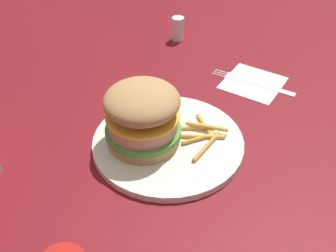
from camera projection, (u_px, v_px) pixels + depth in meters
The scene contains 7 objects.
ground_plane at pixel (174, 148), 0.69m from camera, with size 1.60×1.60×0.00m, color maroon.
plate at pixel (168, 143), 0.69m from camera, with size 0.25×0.25×0.01m, color silver.
sandwich at pixel (143, 115), 0.65m from camera, with size 0.12×0.12×0.10m.
fries_pile at pixel (203, 134), 0.69m from camera, with size 0.10×0.08×0.01m.
napkin at pixel (253, 83), 0.83m from camera, with size 0.11×0.11×0.00m, color white.
fork at pixel (252, 81), 0.83m from camera, with size 0.04×0.17×0.00m.
salt_shaker at pixel (178, 29), 0.96m from camera, with size 0.03×0.03×0.06m, color white.
Camera 1 is at (-0.41, -0.30, 0.46)m, focal length 44.44 mm.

